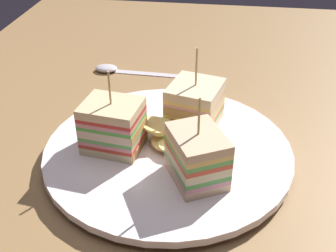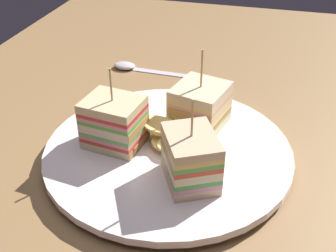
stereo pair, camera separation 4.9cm
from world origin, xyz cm
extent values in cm
cube|color=olive|center=(0.00, 0.00, -0.90)|extent=(123.00, 80.02, 1.80)
cylinder|color=white|center=(0.00, 0.00, 0.37)|extent=(18.18, 18.18, 0.74)
cylinder|color=white|center=(0.00, 0.00, 1.19)|extent=(29.32, 29.32, 0.91)
cube|color=beige|center=(5.84, -2.58, 2.22)|extent=(7.77, 7.42, 1.15)
cube|color=#9E7242|center=(2.75, -1.80, 2.22)|extent=(1.69, 5.78, 1.15)
cube|color=#5BAE43|center=(5.84, -2.58, 3.00)|extent=(7.77, 7.42, 0.41)
cube|color=#E04833|center=(5.84, -2.58, 3.41)|extent=(7.77, 7.42, 0.41)
cube|color=#E3CB5F|center=(5.84, -2.58, 3.82)|extent=(7.77, 7.42, 0.41)
cube|color=#DDC17C|center=(5.84, -2.58, 4.59)|extent=(7.77, 7.42, 1.15)
cube|color=#B2844C|center=(2.75, -1.80, 4.59)|extent=(1.69, 5.78, 1.15)
cube|color=#D79694|center=(5.84, -2.58, 5.37)|extent=(7.77, 7.42, 0.41)
cube|color=#EABE5F|center=(5.84, -2.58, 5.78)|extent=(7.77, 7.42, 0.41)
cube|color=beige|center=(5.84, -2.58, 6.56)|extent=(7.77, 7.42, 1.15)
cylinder|color=tan|center=(5.84, -2.58, 9.55)|extent=(0.24, 0.24, 4.83)
cube|color=beige|center=(-0.76, 6.34, 2.16)|extent=(6.29, 7.19, 1.03)
cube|color=#9E7242|center=(-1.20, 3.18, 2.16)|extent=(5.32, 1.00, 1.03)
cube|color=red|center=(-0.76, 6.34, 2.91)|extent=(6.29, 7.19, 0.47)
cube|color=pink|center=(-0.76, 6.34, 3.37)|extent=(6.29, 7.19, 0.47)
cube|color=#62B050|center=(-0.76, 6.34, 3.84)|extent=(6.29, 7.19, 0.47)
cube|color=beige|center=(-0.76, 6.34, 4.58)|extent=(6.29, 7.19, 1.03)
cube|color=#B2844C|center=(-1.20, 3.18, 4.58)|extent=(5.32, 1.00, 1.03)
cube|color=#54AD3E|center=(-0.76, 6.34, 5.33)|extent=(6.29, 7.19, 0.47)
cube|color=pink|center=(-0.76, 6.34, 5.79)|extent=(6.29, 7.19, 0.47)
cube|color=red|center=(-0.76, 6.34, 6.26)|extent=(6.29, 7.19, 0.47)
cube|color=beige|center=(-0.76, 6.34, 7.00)|extent=(6.29, 7.19, 1.03)
cylinder|color=tan|center=(-0.76, 6.34, 9.51)|extent=(0.24, 0.24, 3.98)
cube|color=beige|center=(-5.12, -3.81, 2.13)|extent=(8.08, 7.44, 0.96)
cube|color=#9E7242|center=(-2.30, -2.34, 2.13)|extent=(2.50, 4.46, 0.96)
cube|color=pink|center=(-5.12, -3.81, 2.89)|extent=(8.08, 7.44, 0.56)
cube|color=#52A64B|center=(-5.12, -3.81, 3.45)|extent=(8.08, 7.44, 0.56)
cube|color=beige|center=(-5.12, -3.81, 4.21)|extent=(8.08, 7.44, 0.96)
cube|color=#B2844C|center=(-2.30, -2.34, 4.21)|extent=(2.50, 4.46, 0.96)
cube|color=#D54B30|center=(-5.12, -3.81, 4.97)|extent=(8.08, 7.44, 0.56)
cube|color=#5EAD4E|center=(-5.12, -3.81, 5.53)|extent=(8.08, 7.44, 0.56)
cube|color=#ECC45E|center=(-5.12, -3.81, 6.09)|extent=(8.08, 7.44, 0.56)
cube|color=#D4B28B|center=(-5.12, -3.81, 6.85)|extent=(8.08, 7.44, 0.96)
cylinder|color=tan|center=(-5.12, -3.81, 9.42)|extent=(0.24, 0.24, 4.18)
cylinder|color=#DFB66A|center=(1.03, 0.34, 1.97)|extent=(5.67, 5.63, 1.08)
cylinder|color=#E3B768|center=(-0.03, 0.30, 2.40)|extent=(4.19, 4.20, 0.58)
cylinder|color=#E5DA7F|center=(-0.83, -0.59, 2.68)|extent=(3.50, 3.49, 0.41)
cylinder|color=#EEC36B|center=(1.39, 1.54, 3.72)|extent=(4.99, 4.93, 1.21)
cylinder|color=#E6D778|center=(1.36, 1.13, 3.58)|extent=(4.67, 4.67, 0.51)
ellipsoid|color=#428936|center=(6.62, 8.44, 2.07)|extent=(4.47, 3.89, 1.04)
ellipsoid|color=#3A8130|center=(4.81, 7.23, 2.31)|extent=(3.87, 3.34, 1.49)
ellipsoid|color=#50A146|center=(4.44, 8.73, 2.30)|extent=(4.46, 4.34, 1.24)
cylinder|color=red|center=(6.87, 9.01, 2.25)|extent=(4.14, 4.13, 0.73)
cube|color=silver|center=(22.22, 6.84, 0.12)|extent=(1.54, 10.68, 0.25)
ellipsoid|color=silver|center=(22.44, 13.65, 0.50)|extent=(2.80, 3.81, 1.00)
camera|label=1|loc=(-40.90, -5.88, 31.50)|focal=45.88mm
camera|label=2|loc=(-39.91, -10.71, 31.50)|focal=45.88mm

